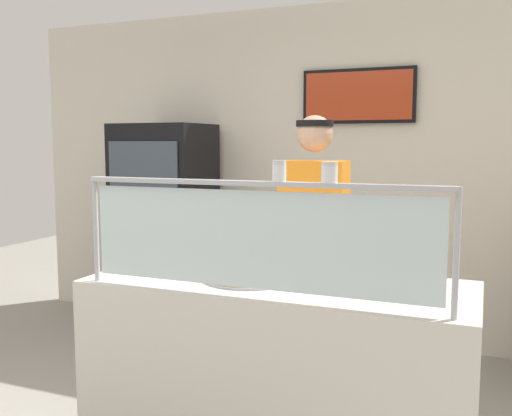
{
  "coord_description": "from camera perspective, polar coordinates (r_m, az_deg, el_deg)",
  "views": [
    {
      "loc": [
        1.8,
        -2.12,
        1.6
      ],
      "look_at": [
        0.78,
        0.4,
        1.29
      ],
      "focal_mm": 39.98,
      "sensor_mm": 36.0,
      "label": 1
    }
  ],
  "objects": [
    {
      "name": "drink_fridge",
      "position": [
        4.84,
        -9.08,
        -2.13
      ],
      "size": [
        0.72,
        0.64,
        1.76
      ],
      "color": "black",
      "rests_on": "ground"
    },
    {
      "name": "sneeze_guard",
      "position": [
        2.38,
        -0.25,
        -1.79
      ],
      "size": [
        1.63,
        0.06,
        0.5
      ],
      "color": "#B2B5BC",
      "rests_on": "serving_counter"
    },
    {
      "name": "shop_rear_unit",
      "position": [
        4.63,
        10.91,
        3.4
      ],
      "size": [
        6.21,
        0.13,
        2.7
      ],
      "color": "silver",
      "rests_on": "ground"
    },
    {
      "name": "ground_plane",
      "position": [
        3.62,
        5.77,
        -19.77
      ],
      "size": [
        12.0,
        12.0,
        0.0
      ],
      "primitive_type": "plane",
      "color": "gray",
      "rests_on": "ground"
    },
    {
      "name": "pepper_flake_shaker",
      "position": [
        2.26,
        7.36,
        3.41
      ],
      "size": [
        0.07,
        0.07,
        0.08
      ],
      "color": "white",
      "rests_on": "sneeze_guard"
    },
    {
      "name": "pizza_tray",
      "position": [
        2.76,
        -0.68,
        -6.8
      ],
      "size": [
        0.44,
        0.44,
        0.04
      ],
      "color": "#9EA0A8",
      "rests_on": "serving_counter"
    },
    {
      "name": "parmesan_shaker",
      "position": [
        2.32,
        2.34,
        3.58
      ],
      "size": [
        0.06,
        0.06,
        0.09
      ],
      "color": "white",
      "rests_on": "sneeze_guard"
    },
    {
      "name": "serving_counter",
      "position": [
        2.87,
        2.18,
        -16.57
      ],
      "size": [
        1.81,
        0.73,
        0.95
      ],
      "primitive_type": "cube",
      "color": "silver",
      "rests_on": "ground"
    },
    {
      "name": "pizza_server",
      "position": [
        2.74,
        -1.25,
        -6.4
      ],
      "size": [
        0.1,
        0.29,
        0.01
      ],
      "primitive_type": "cube",
      "rotation": [
        0.0,
        0.0,
        0.09
      ],
      "color": "#ADAFB7",
      "rests_on": "pizza_tray"
    },
    {
      "name": "worker_figure",
      "position": [
        3.36,
        5.8,
        -3.73
      ],
      "size": [
        0.41,
        0.5,
        1.76
      ],
      "color": "#23232D",
      "rests_on": "ground"
    }
  ]
}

